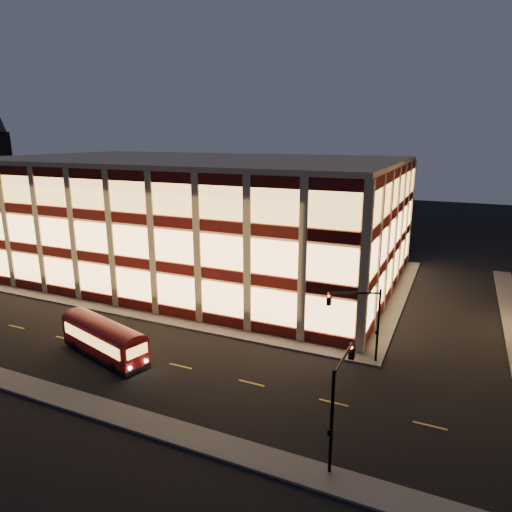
% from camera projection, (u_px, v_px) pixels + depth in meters
% --- Properties ---
extents(ground, '(200.00, 200.00, 0.00)m').
position_uv_depth(ground, '(128.00, 318.00, 44.21)').
color(ground, black).
rests_on(ground, ground).
extents(sidewalk_office_south, '(54.00, 2.00, 0.15)m').
position_uv_depth(sidewalk_office_south, '(111.00, 309.00, 46.27)').
color(sidewalk_office_south, '#514F4C').
rests_on(sidewalk_office_south, ground).
extents(sidewalk_office_east, '(2.00, 30.00, 0.15)m').
position_uv_depth(sidewalk_office_east, '(398.00, 296.00, 49.98)').
color(sidewalk_office_east, '#514F4C').
rests_on(sidewalk_office_east, ground).
extents(sidewalk_tower_west, '(2.00, 30.00, 0.15)m').
position_uv_depth(sidewalk_tower_west, '(511.00, 312.00, 45.58)').
color(sidewalk_tower_west, '#514F4C').
rests_on(sidewalk_tower_west, ground).
extents(sidewalk_near, '(100.00, 2.00, 0.15)m').
position_uv_depth(sidewalk_near, '(9.00, 380.00, 32.74)').
color(sidewalk_near, '#514F4C').
rests_on(sidewalk_near, ground).
extents(office_building, '(50.45, 30.45, 14.50)m').
position_uv_depth(office_building, '(193.00, 215.00, 58.42)').
color(office_building, tan).
rests_on(office_building, ground).
extents(traffic_signal_far, '(3.79, 1.87, 6.00)m').
position_uv_depth(traffic_signal_far, '(360.00, 313.00, 34.50)').
color(traffic_signal_far, black).
rests_on(traffic_signal_far, ground).
extents(traffic_signal_near, '(0.32, 4.45, 6.00)m').
position_uv_depth(traffic_signal_near, '(340.00, 389.00, 24.06)').
color(traffic_signal_near, black).
rests_on(traffic_signal_near, ground).
extents(trolley_bus, '(9.15, 4.59, 3.01)m').
position_uv_depth(trolley_bus, '(104.00, 337.00, 36.13)').
color(trolley_bus, '#870708').
rests_on(trolley_bus, ground).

